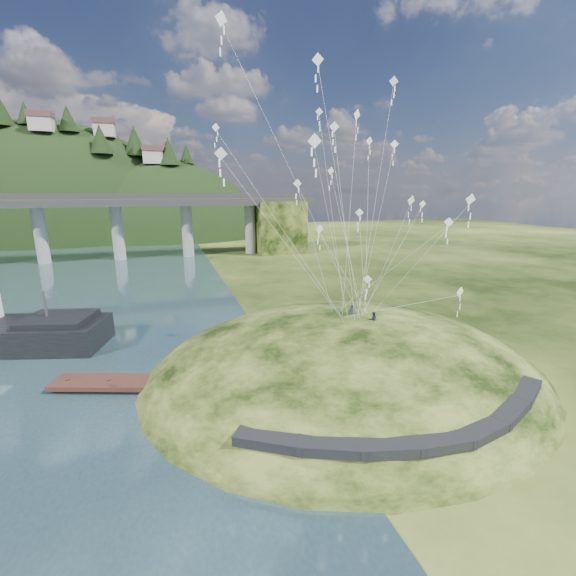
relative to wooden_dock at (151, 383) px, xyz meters
name	(u,v)px	position (x,y,z in m)	size (l,w,h in m)	color
ground	(263,397)	(8.32, -4.07, -0.49)	(320.00, 320.00, 0.00)	black
grass_hill	(344,387)	(16.32, -2.07, -1.99)	(36.00, 32.00, 13.00)	black
footpath	(425,426)	(15.79, -13.81, 1.59)	(22.29, 5.84, 0.83)	black
bridge	(67,218)	(-18.13, 66.00, 9.21)	(160.00, 11.00, 15.00)	#2D2B2B
far_ridge	(52,260)	(-35.26, 118.10, -7.93)	(153.00, 70.00, 94.50)	black
wooden_dock	(151,383)	(0.00, 0.00, 0.00)	(15.72, 7.34, 1.12)	#361B16
kite_flyers	(364,308)	(17.88, -2.13, 5.27)	(1.83, 2.61, 1.81)	#23272E
kite_swarm	(352,164)	(16.29, -1.94, 17.14)	(21.19, 16.32, 20.32)	white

